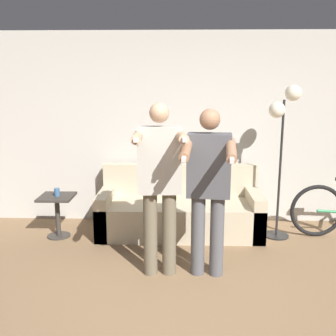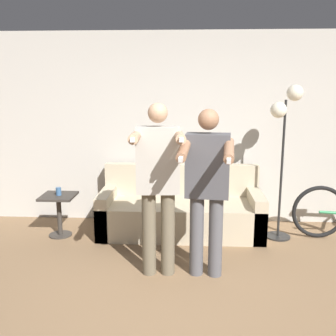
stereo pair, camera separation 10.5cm
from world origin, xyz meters
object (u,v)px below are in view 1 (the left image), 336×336
at_px(side_table, 57,208).
at_px(cup, 57,192).
at_px(floor_lamp, 284,123).
at_px(couch, 180,212).
at_px(cat, 210,158).
at_px(person_right, 208,183).
at_px(person_left, 160,179).

bearing_deg(side_table, cup, -32.51).
height_order(floor_lamp, side_table, floor_lamp).
distance_m(couch, side_table, 1.56).
xyz_separation_m(side_table, cup, (0.01, -0.01, 0.21)).
xyz_separation_m(floor_lamp, side_table, (-2.79, -0.09, -1.07)).
bearing_deg(side_table, floor_lamp, 1.77).
height_order(couch, side_table, couch).
height_order(cat, cup, cat).
relative_size(person_right, cup, 16.79).
bearing_deg(floor_lamp, couch, 174.27).
bearing_deg(person_right, cat, 90.95).
height_order(cat, floor_lamp, floor_lamp).
bearing_deg(side_table, person_right, -28.46).
distance_m(person_left, floor_lamp, 1.86).
bearing_deg(cup, floor_lamp, 1.91).
distance_m(floor_lamp, side_table, 2.99).
xyz_separation_m(person_right, side_table, (-1.82, 0.98, -0.58)).
bearing_deg(couch, floor_lamp, -5.73).
xyz_separation_m(cat, side_table, (-1.95, -0.52, -0.55)).
distance_m(couch, floor_lamp, 1.72).
xyz_separation_m(person_right, cat, (0.13, 1.50, -0.03)).
bearing_deg(floor_lamp, cup, -178.09).
relative_size(couch, cat, 5.18).
relative_size(couch, person_left, 1.20).
distance_m(person_right, cat, 1.51).
bearing_deg(couch, cat, 37.01).
bearing_deg(couch, person_left, -99.53).
bearing_deg(cup, side_table, 147.49).
bearing_deg(person_right, couch, 108.79).
bearing_deg(cat, person_right, -94.91).
relative_size(person_right, side_table, 3.12).
bearing_deg(cup, cat, 15.09).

